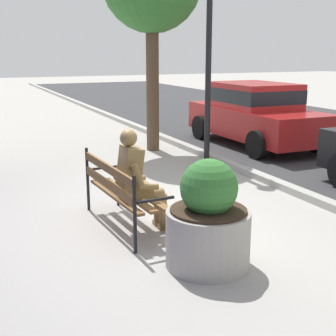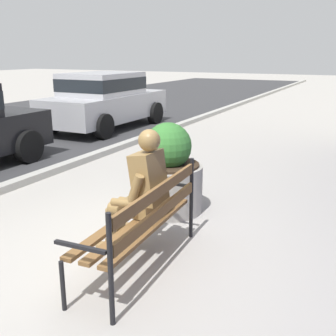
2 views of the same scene
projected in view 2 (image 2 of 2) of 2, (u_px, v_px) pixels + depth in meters
ground_plane at (118, 268)px, 4.09m from camera, size 80.00×80.00×0.00m
park_bench at (144, 218)px, 3.94m from camera, size 1.83×0.63×0.95m
bronze_statue_seated at (138, 195)px, 4.21m from camera, size 0.64×0.76×1.37m
concrete_planter at (168, 175)px, 5.48m from camera, size 0.93×0.93×1.21m
parked_car_silver at (105, 99)px, 11.46m from camera, size 4.11×1.93×1.56m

